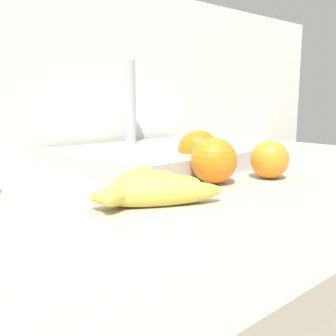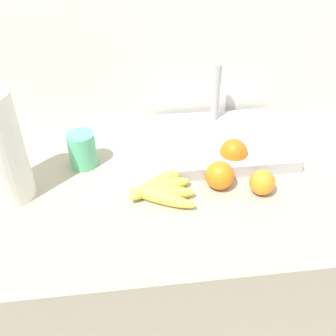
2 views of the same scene
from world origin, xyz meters
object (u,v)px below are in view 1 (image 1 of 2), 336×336
(sink_basin, at_px, (162,155))
(orange_right, at_px, (270,160))
(banana_bunch, at_px, (144,188))
(orange_center, at_px, (214,161))
(orange_back_right, at_px, (198,151))

(sink_basin, bearing_deg, orange_right, -76.84)
(banana_bunch, xyz_separation_m, orange_right, (0.26, -0.02, 0.01))
(orange_center, bearing_deg, orange_right, -19.42)
(banana_bunch, bearing_deg, orange_center, 4.45)
(banana_bunch, bearing_deg, orange_right, -5.43)
(orange_back_right, bearing_deg, orange_center, -123.31)
(banana_bunch, distance_m, sink_basin, 0.28)
(banana_bunch, distance_m, orange_back_right, 0.24)
(orange_back_right, xyz_separation_m, orange_center, (-0.06, -0.09, -0.00))
(orange_center, xyz_separation_m, sink_basin, (0.05, 0.19, -0.02))
(orange_center, distance_m, sink_basin, 0.20)
(orange_right, distance_m, sink_basin, 0.23)
(orange_back_right, relative_size, sink_basin, 0.20)
(banana_bunch, xyz_separation_m, orange_back_right, (0.21, 0.11, 0.02))
(orange_back_right, relative_size, orange_center, 1.04)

